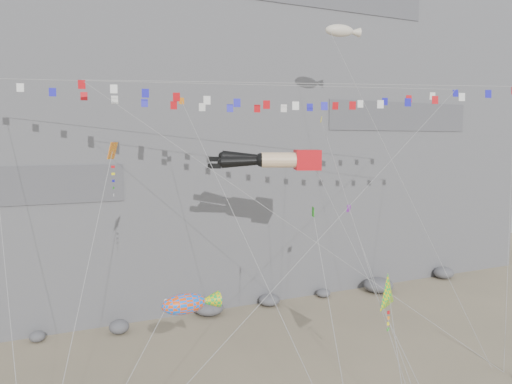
% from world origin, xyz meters
% --- Properties ---
extents(cliff, '(80.00, 28.00, 50.00)m').
position_xyz_m(cliff, '(0.00, 32.00, 25.00)').
color(cliff, slate).
rests_on(cliff, ground).
extents(talus_boulders, '(60.00, 3.00, 1.20)m').
position_xyz_m(talus_boulders, '(0.00, 17.00, 0.60)').
color(talus_boulders, '#5A5B5F').
rests_on(talus_boulders, ground).
extents(legs_kite, '(7.98, 18.87, 20.65)m').
position_xyz_m(legs_kite, '(1.74, 7.48, 14.06)').
color(legs_kite, red).
rests_on(legs_kite, ground).
extents(flag_banner_upper, '(32.53, 17.80, 27.92)m').
position_xyz_m(flag_banner_upper, '(-0.08, 9.11, 19.35)').
color(flag_banner_upper, red).
rests_on(flag_banner_upper, ground).
extents(flag_banner_lower, '(27.94, 11.75, 23.15)m').
position_xyz_m(flag_banner_lower, '(3.06, 5.18, 19.16)').
color(flag_banner_lower, red).
rests_on(flag_banner_lower, ground).
extents(harlequin_kite, '(5.92, 9.17, 17.56)m').
position_xyz_m(harlequin_kite, '(-10.03, 4.24, 14.80)').
color(harlequin_kite, red).
rests_on(harlequin_kite, ground).
extents(fish_windsock, '(8.79, 4.95, 10.73)m').
position_xyz_m(fish_windsock, '(-7.30, 0.39, 7.02)').
color(fish_windsock, '#FF4C0D').
rests_on(fish_windsock, ground).
extents(delta_kite, '(4.77, 7.05, 9.48)m').
position_xyz_m(delta_kite, '(4.41, -1.56, 6.45)').
color(delta_kite, yellow).
rests_on(delta_kite, ground).
extents(blimp_windsock, '(6.58, 12.84, 27.37)m').
position_xyz_m(blimp_windsock, '(9.11, 10.71, 24.17)').
color(blimp_windsock, beige).
rests_on(blimp_windsock, ground).
extents(small_kite_a, '(3.98, 15.52, 23.66)m').
position_xyz_m(small_kite_a, '(-4.60, 8.24, 17.38)').
color(small_kite_a, orange).
rests_on(small_kite_a, ground).
extents(small_kite_b, '(3.83, 12.63, 16.29)m').
position_xyz_m(small_kite_b, '(6.44, 5.22, 10.43)').
color(small_kite_b, purple).
rests_on(small_kite_b, ground).
extents(small_kite_c, '(2.51, 7.92, 13.57)m').
position_xyz_m(small_kite_c, '(0.35, 0.26, 11.22)').
color(small_kite_c, '#1F9717').
rests_on(small_kite_c, ground).
extents(small_kite_d, '(4.52, 16.76, 23.77)m').
position_xyz_m(small_kite_d, '(6.71, 9.28, 16.64)').
color(small_kite_d, '#FEEE15').
rests_on(small_kite_d, ground).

